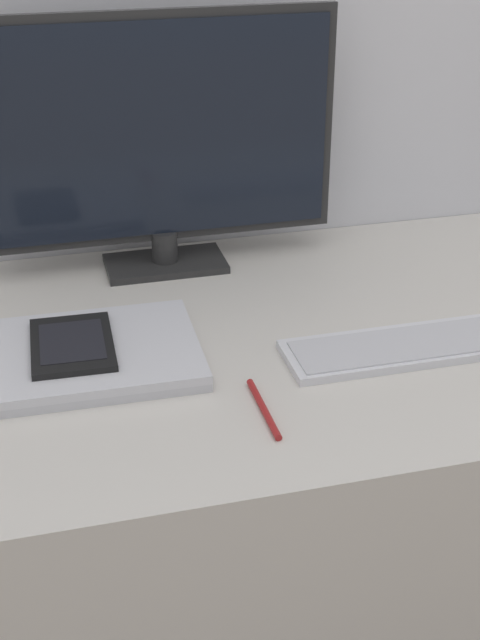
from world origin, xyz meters
TOP-DOWN VIEW (x-y plane):
  - desk at (0.00, 0.19)m, footprint 1.29×0.72m
  - monitor at (-0.07, 0.46)m, footprint 0.58×0.11m
  - keyboard at (0.20, 0.09)m, footprint 0.33×0.11m
  - laptop at (-0.25, 0.17)m, footprint 0.34×0.24m
  - ereader at (-0.25, 0.17)m, footprint 0.12×0.16m
  - pen at (-0.03, -0.01)m, footprint 0.01×0.13m

SIDE VIEW (x-z plane):
  - desk at x=0.00m, z-range 0.00..0.71m
  - pen at x=-0.03m, z-range 0.71..0.72m
  - keyboard at x=0.20m, z-range 0.71..0.73m
  - laptop at x=-0.25m, z-range 0.71..0.74m
  - ereader at x=-0.25m, z-range 0.74..0.75m
  - monitor at x=-0.07m, z-range 0.72..1.14m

